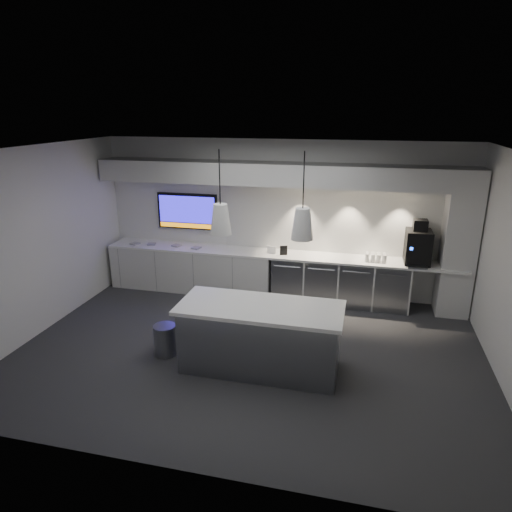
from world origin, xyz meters
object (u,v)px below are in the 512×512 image
(island, at_px, (260,337))
(bin, at_px, (165,340))
(wall_tv, at_px, (187,211))
(coffee_machine, at_px, (418,245))

(island, xyz_separation_m, bin, (-1.47, 0.03, -0.25))
(wall_tv, height_order, coffee_machine, wall_tv)
(coffee_machine, bearing_deg, bin, -146.18)
(island, relative_size, bin, 4.80)
(wall_tv, relative_size, coffee_machine, 1.58)
(island, bearing_deg, coffee_machine, 49.36)
(wall_tv, xyz_separation_m, bin, (0.70, -2.82, -1.32))
(wall_tv, height_order, island, wall_tv)
(wall_tv, distance_m, island, 3.74)
(wall_tv, xyz_separation_m, coffee_machine, (4.43, -0.25, -0.33))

